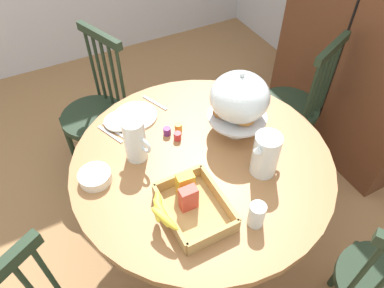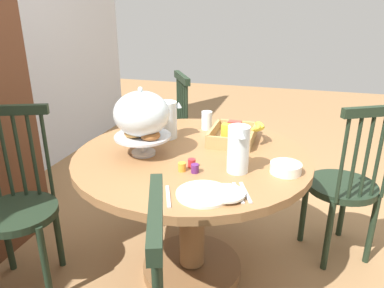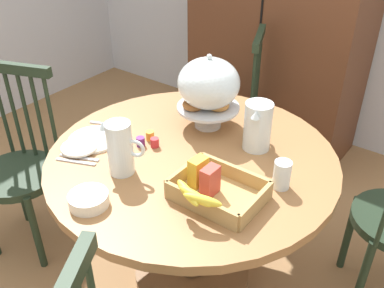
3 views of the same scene
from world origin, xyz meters
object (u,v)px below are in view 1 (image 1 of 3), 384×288
object	(u,v)px
cereal_basket	(189,205)
cereal_bowl	(95,177)
orange_juice_pitcher	(135,141)
drinking_glass	(257,215)
dining_table	(201,186)
pastry_stand_with_dome	(239,99)
windsor_chair_by_cabinet	(291,109)
windsor_chair_facing_door	(96,115)
milk_pitcher	(265,156)
china_plate_small	(119,121)
china_plate_large	(136,116)

from	to	relation	value
cereal_basket	cereal_bowl	xyz separation A→B (m)	(-0.32, -0.28, -0.02)
orange_juice_pitcher	drinking_glass	xyz separation A→B (m)	(0.54, 0.28, -0.04)
dining_table	pastry_stand_with_dome	world-z (taller)	pastry_stand_with_dome
windsor_chair_by_cabinet	cereal_basket	distance (m)	1.20
orange_juice_pitcher	dining_table	bearing A→B (deg)	60.38
pastry_stand_with_dome	windsor_chair_by_cabinet	bearing A→B (deg)	111.77
windsor_chair_facing_door	cereal_basket	xyz separation A→B (m)	(1.07, 0.11, 0.33)
windsor_chair_by_cabinet	milk_pitcher	xyz separation A→B (m)	(0.51, -0.63, 0.38)
orange_juice_pitcher	china_plate_small	distance (m)	0.26
windsor_chair_by_cabinet	milk_pitcher	bearing A→B (deg)	-51.31
dining_table	cereal_basket	size ratio (longest dim) A/B	3.78
pastry_stand_with_dome	orange_juice_pitcher	bearing A→B (deg)	-97.54
china_plate_small	cereal_bowl	distance (m)	0.36
pastry_stand_with_dome	cereal_basket	bearing A→B (deg)	-53.54
china_plate_small	dining_table	bearing A→B (deg)	33.02
milk_pitcher	cereal_basket	xyz separation A→B (m)	(0.04, -0.38, -0.05)
orange_juice_pitcher	windsor_chair_facing_door	bearing A→B (deg)	-177.02
orange_juice_pitcher	drinking_glass	distance (m)	0.60
dining_table	windsor_chair_by_cabinet	size ratio (longest dim) A/B	1.22
dining_table	orange_juice_pitcher	size ratio (longest dim) A/B	5.57
windsor_chair_by_cabinet	pastry_stand_with_dome	xyz separation A→B (m)	(0.24, -0.61, 0.49)
dining_table	cereal_bowl	size ratio (longest dim) A/B	8.52
china_plate_large	drinking_glass	world-z (taller)	drinking_glass
dining_table	drinking_glass	xyz separation A→B (m)	(0.39, 0.02, 0.27)
cereal_bowl	milk_pitcher	bearing A→B (deg)	66.87
milk_pitcher	cereal_basket	size ratio (longest dim) A/B	0.66
china_plate_small	orange_juice_pitcher	bearing A→B (deg)	-0.19
dining_table	pastry_stand_with_dome	xyz separation A→B (m)	(-0.08, 0.23, 0.41)
windsor_chair_facing_door	china_plate_large	world-z (taller)	windsor_chair_facing_door
cereal_bowl	drinking_glass	size ratio (longest dim) A/B	1.27
cereal_basket	china_plate_large	bearing A→B (deg)	178.51
windsor_chair_by_cabinet	dining_table	bearing A→B (deg)	-68.86
milk_pitcher	windsor_chair_by_cabinet	bearing A→B (deg)	128.69
orange_juice_pitcher	pastry_stand_with_dome	bearing A→B (deg)	82.46
windsor_chair_by_cabinet	cereal_bowl	distance (m)	1.36
pastry_stand_with_dome	drinking_glass	bearing A→B (deg)	-23.82
windsor_chair_by_cabinet	orange_juice_pitcher	size ratio (longest dim) A/B	4.56
dining_table	china_plate_small	size ratio (longest dim) A/B	7.95
windsor_chair_facing_door	pastry_stand_with_dome	distance (m)	1.05
cereal_bowl	china_plate_small	bearing A→B (deg)	144.17
dining_table	orange_juice_pitcher	world-z (taller)	orange_juice_pitcher
dining_table	cereal_basket	xyz separation A→B (m)	(0.22, -0.18, 0.26)
dining_table	pastry_stand_with_dome	size ratio (longest dim) A/B	3.47
pastry_stand_with_dome	china_plate_large	distance (m)	0.55
windsor_chair_facing_door	drinking_glass	world-z (taller)	windsor_chair_facing_door
china_plate_large	china_plate_small	distance (m)	0.09
china_plate_large	windsor_chair_by_cabinet	bearing A→B (deg)	85.42
dining_table	orange_juice_pitcher	distance (m)	0.43
orange_juice_pitcher	china_plate_large	size ratio (longest dim) A/B	0.97
orange_juice_pitcher	cereal_bowl	size ratio (longest dim) A/B	1.53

